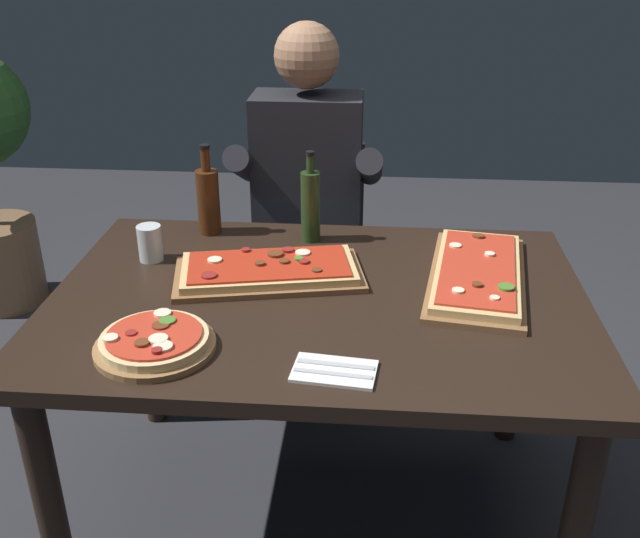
{
  "coord_description": "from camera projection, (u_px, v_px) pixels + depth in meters",
  "views": [
    {
      "loc": [
        0.14,
        -1.64,
        1.61
      ],
      "look_at": [
        0.0,
        0.05,
        0.79
      ],
      "focal_mm": 40.12,
      "sensor_mm": 36.0,
      "label": 1
    }
  ],
  "objects": [
    {
      "name": "ground_plane",
      "position": [
        319.0,
        508.0,
        2.19
      ],
      "size": [
        6.4,
        6.4,
        0.0
      ],
      "primitive_type": "plane",
      "color": "#2D2D33"
    },
    {
      "name": "dining_table",
      "position": [
        318.0,
        326.0,
        1.91
      ],
      "size": [
        1.4,
        0.96,
        0.74
      ],
      "color": "black",
      "rests_on": "ground_plane"
    },
    {
      "name": "pizza_rectangular_front",
      "position": [
        269.0,
        271.0,
        1.95
      ],
      "size": [
        0.55,
        0.35,
        0.05
      ],
      "color": "brown",
      "rests_on": "dining_table"
    },
    {
      "name": "pizza_rectangular_left",
      "position": [
        477.0,
        274.0,
        1.93
      ],
      "size": [
        0.33,
        0.58,
        0.05
      ],
      "color": "brown",
      "rests_on": "dining_table"
    },
    {
      "name": "pizza_round_far",
      "position": [
        155.0,
        342.0,
        1.62
      ],
      "size": [
        0.28,
        0.28,
        0.05
      ],
      "color": "olive",
      "rests_on": "dining_table"
    },
    {
      "name": "wine_bottle_dark",
      "position": [
        311.0,
        205.0,
        2.14
      ],
      "size": [
        0.06,
        0.06,
        0.28
      ],
      "color": "#233819",
      "rests_on": "dining_table"
    },
    {
      "name": "oil_bottle_amber",
      "position": [
        208.0,
        199.0,
        2.2
      ],
      "size": [
        0.07,
        0.07,
        0.28
      ],
      "color": "#47230F",
      "rests_on": "dining_table"
    },
    {
      "name": "tumbler_near_camera",
      "position": [
        150.0,
        245.0,
        2.04
      ],
      "size": [
        0.07,
        0.07,
        0.1
      ],
      "color": "silver",
      "rests_on": "dining_table"
    },
    {
      "name": "napkin_cutlery_set",
      "position": [
        334.0,
        371.0,
        1.54
      ],
      "size": [
        0.19,
        0.13,
        0.01
      ],
      "color": "white",
      "rests_on": "dining_table"
    },
    {
      "name": "diner_chair",
      "position": [
        310.0,
        248.0,
        2.75
      ],
      "size": [
        0.44,
        0.44,
        0.87
      ],
      "color": "black",
      "rests_on": "ground_plane"
    },
    {
      "name": "seated_diner",
      "position": [
        307.0,
        196.0,
        2.53
      ],
      "size": [
        0.53,
        0.41,
        1.33
      ],
      "color": "#23232D",
      "rests_on": "ground_plane"
    }
  ]
}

